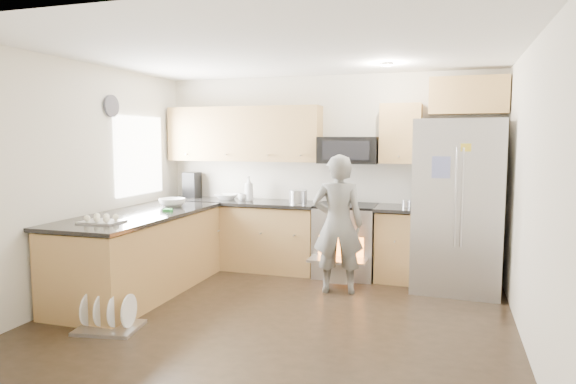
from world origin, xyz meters
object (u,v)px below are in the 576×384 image
(stove_range, at_px, (346,224))
(refrigerator, at_px, (458,206))
(person, at_px, (338,224))
(dish_rack, at_px, (109,320))

(stove_range, bearing_deg, refrigerator, -10.18)
(stove_range, relative_size, person, 1.12)
(person, height_order, dish_rack, person)
(stove_range, height_order, person, stove_range)
(person, relative_size, dish_rack, 2.58)
(dish_rack, bearing_deg, refrigerator, 36.59)
(refrigerator, bearing_deg, dish_rack, -140.29)
(refrigerator, distance_m, dish_rack, 3.94)
(dish_rack, bearing_deg, person, 45.10)
(person, distance_m, dish_rack, 2.62)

